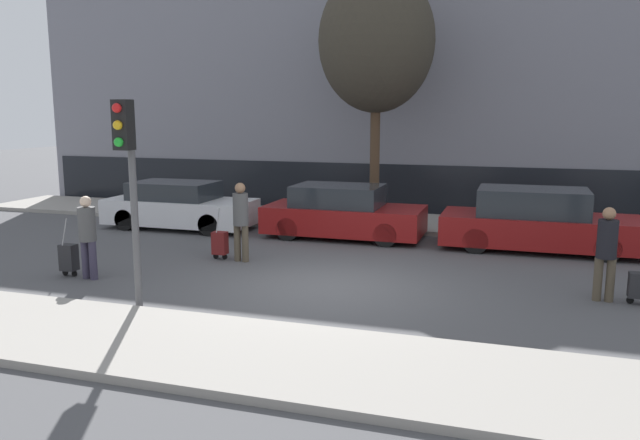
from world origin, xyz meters
The scene contains 16 objects.
ground_plane centered at (0.00, 0.00, 0.00)m, with size 80.00×80.00×0.00m, color #4C4C4F.
sidewalk_near centered at (0.00, -3.75, 0.06)m, with size 28.00×2.50×0.12m.
sidewalk_far centered at (0.00, 7.00, 0.06)m, with size 28.00×3.00×0.12m.
building_facade centered at (0.00, 10.80, 4.66)m, with size 28.00×3.27×9.35m.
parked_car_0 centered at (-5.88, 4.51, 0.63)m, with size 4.24×1.73×1.33m.
parked_car_1 centered at (-1.05, 4.64, 0.65)m, with size 4.15×1.85×1.39m.
parked_car_2 centered at (3.83, 4.58, 0.69)m, with size 4.59×1.84×1.49m.
pedestrian_left centered at (-4.71, -0.95, 0.95)m, with size 0.35×0.34×1.67m.
trolley_left centered at (-5.26, -0.89, 0.38)m, with size 0.34×0.29×1.19m.
pedestrian_center centered at (-2.46, 1.34, 1.01)m, with size 0.35×0.34×1.76m.
trolley_center centered at (-3.01, 1.38, 0.37)m, with size 0.34×0.29×1.17m.
pedestrian_right centered at (4.87, 0.56, 0.95)m, with size 0.35×0.34×1.67m.
trolley_right centered at (5.42, 0.54, 0.34)m, with size 0.34×0.29×1.10m.
traffic_light centered at (-2.71, -2.36, 2.50)m, with size 0.28×0.47×3.49m.
parked_bicycle centered at (3.38, 6.93, 0.49)m, with size 1.77×0.06×0.96m.
bare_tree_near_crossing centered at (-0.66, 6.70, 5.25)m, with size 3.28×3.28×7.16m.
Camera 1 is at (3.34, -11.05, 3.29)m, focal length 35.00 mm.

